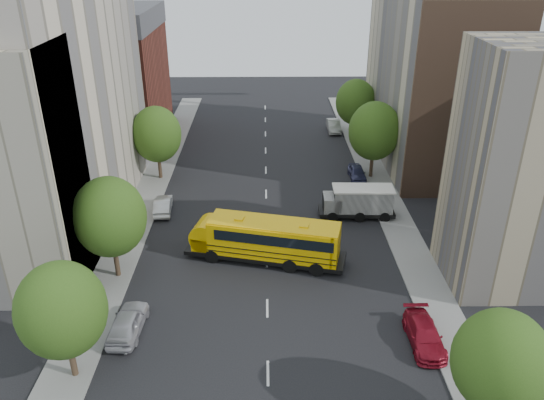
{
  "coord_description": "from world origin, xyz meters",
  "views": [
    {
      "loc": [
        -0.1,
        -36.95,
        22.35
      ],
      "look_at": [
        0.47,
        2.0,
        3.26
      ],
      "focal_mm": 35.0,
      "sensor_mm": 36.0,
      "label": 1
    }
  ],
  "objects_px": {
    "school_bus": "(264,238)",
    "safari_truck": "(358,202)",
    "parked_car_5": "(334,126)",
    "street_tree_0": "(62,310)",
    "street_tree_4": "(374,131)",
    "parked_car_0": "(128,322)",
    "street_tree_5": "(356,102)",
    "parked_car_1": "(163,205)",
    "parked_car_3": "(424,335)",
    "street_tree_3": "(501,362)",
    "parked_car_4": "(357,172)",
    "street_tree_1": "(110,217)",
    "street_tree_2": "(157,134)"
  },
  "relations": [
    {
      "from": "street_tree_1",
      "to": "school_bus",
      "type": "relative_size",
      "value": 0.63
    },
    {
      "from": "parked_car_3",
      "to": "parked_car_4",
      "type": "bearing_deg",
      "value": 89.87
    },
    {
      "from": "street_tree_4",
      "to": "school_bus",
      "type": "bearing_deg",
      "value": -125.22
    },
    {
      "from": "street_tree_3",
      "to": "safari_truck",
      "type": "xyz_separation_m",
      "value": [
        -2.87,
        23.16,
        -2.95
      ]
    },
    {
      "from": "street_tree_0",
      "to": "school_bus",
      "type": "bearing_deg",
      "value": 48.31
    },
    {
      "from": "street_tree_3",
      "to": "street_tree_4",
      "type": "xyz_separation_m",
      "value": [
        0.0,
        32.0,
        0.62
      ]
    },
    {
      "from": "safari_truck",
      "to": "street_tree_5",
      "type": "bearing_deg",
      "value": 83.86
    },
    {
      "from": "street_tree_1",
      "to": "street_tree_5",
      "type": "relative_size",
      "value": 1.05
    },
    {
      "from": "parked_car_0",
      "to": "parked_car_5",
      "type": "height_order",
      "value": "parked_car_0"
    },
    {
      "from": "parked_car_4",
      "to": "parked_car_5",
      "type": "height_order",
      "value": "parked_car_5"
    },
    {
      "from": "street_tree_2",
      "to": "street_tree_5",
      "type": "xyz_separation_m",
      "value": [
        22.0,
        12.0,
        -0.12
      ]
    },
    {
      "from": "street_tree_0",
      "to": "street_tree_3",
      "type": "height_order",
      "value": "street_tree_0"
    },
    {
      "from": "street_tree_4",
      "to": "parked_car_4",
      "type": "relative_size",
      "value": 2.06
    },
    {
      "from": "street_tree_0",
      "to": "parked_car_0",
      "type": "xyz_separation_m",
      "value": [
        2.2,
        3.69,
        -3.86
      ]
    },
    {
      "from": "parked_car_4",
      "to": "safari_truck",
      "type": "bearing_deg",
      "value": -99.42
    },
    {
      "from": "street_tree_0",
      "to": "school_bus",
      "type": "distance_m",
      "value": 16.42
    },
    {
      "from": "street_tree_5",
      "to": "parked_car_4",
      "type": "bearing_deg",
      "value": -96.98
    },
    {
      "from": "parked_car_5",
      "to": "street_tree_3",
      "type": "bearing_deg",
      "value": -87.13
    },
    {
      "from": "street_tree_5",
      "to": "parked_car_1",
      "type": "height_order",
      "value": "street_tree_5"
    },
    {
      "from": "street_tree_3",
      "to": "school_bus",
      "type": "height_order",
      "value": "street_tree_3"
    },
    {
      "from": "parked_car_1",
      "to": "parked_car_3",
      "type": "xyz_separation_m",
      "value": [
        19.02,
        -17.96,
        -0.0
      ]
    },
    {
      "from": "street_tree_3",
      "to": "street_tree_0",
      "type": "bearing_deg",
      "value": 169.7
    },
    {
      "from": "street_tree_5",
      "to": "street_tree_4",
      "type": "bearing_deg",
      "value": -90.0
    },
    {
      "from": "street_tree_0",
      "to": "school_bus",
      "type": "xyz_separation_m",
      "value": [
        10.77,
        12.09,
        -2.7
      ]
    },
    {
      "from": "parked_car_1",
      "to": "parked_car_3",
      "type": "bearing_deg",
      "value": 131.59
    },
    {
      "from": "street_tree_4",
      "to": "parked_car_1",
      "type": "distance_m",
      "value": 22.24
    },
    {
      "from": "parked_car_3",
      "to": "parked_car_4",
      "type": "height_order",
      "value": "parked_car_3"
    },
    {
      "from": "street_tree_0",
      "to": "parked_car_1",
      "type": "height_order",
      "value": "street_tree_0"
    },
    {
      "from": "parked_car_1",
      "to": "parked_car_3",
      "type": "height_order",
      "value": "parked_car_1"
    },
    {
      "from": "street_tree_3",
      "to": "street_tree_4",
      "type": "relative_size",
      "value": 0.88
    },
    {
      "from": "parked_car_1",
      "to": "parked_car_5",
      "type": "bearing_deg",
      "value": -133.95
    },
    {
      "from": "parked_car_1",
      "to": "street_tree_3",
      "type": "bearing_deg",
      "value": 124.94
    },
    {
      "from": "parked_car_1",
      "to": "parked_car_3",
      "type": "relative_size",
      "value": 0.89
    },
    {
      "from": "street_tree_5",
      "to": "parked_car_5",
      "type": "height_order",
      "value": "street_tree_5"
    },
    {
      "from": "street_tree_5",
      "to": "school_bus",
      "type": "relative_size",
      "value": 0.59
    },
    {
      "from": "street_tree_4",
      "to": "parked_car_0",
      "type": "xyz_separation_m",
      "value": [
        -19.8,
        -24.31,
        -4.29
      ]
    },
    {
      "from": "street_tree_4",
      "to": "school_bus",
      "type": "xyz_separation_m",
      "value": [
        -11.23,
        -15.91,
        -3.13
      ]
    },
    {
      "from": "street_tree_4",
      "to": "parked_car_5",
      "type": "xyz_separation_m",
      "value": [
        -2.11,
        15.03,
        -4.33
      ]
    },
    {
      "from": "safari_truck",
      "to": "parked_car_0",
      "type": "height_order",
      "value": "safari_truck"
    },
    {
      "from": "street_tree_3",
      "to": "parked_car_3",
      "type": "height_order",
      "value": "street_tree_3"
    },
    {
      "from": "street_tree_4",
      "to": "street_tree_5",
      "type": "bearing_deg",
      "value": 90.0
    },
    {
      "from": "school_bus",
      "to": "parked_car_5",
      "type": "height_order",
      "value": "school_bus"
    },
    {
      "from": "school_bus",
      "to": "safari_truck",
      "type": "distance_m",
      "value": 10.96
    },
    {
      "from": "safari_truck",
      "to": "parked_car_1",
      "type": "xyz_separation_m",
      "value": [
        -17.55,
        1.18,
        -0.83
      ]
    },
    {
      "from": "street_tree_1",
      "to": "parked_car_3",
      "type": "xyz_separation_m",
      "value": [
        20.6,
        -7.62,
        -4.27
      ]
    },
    {
      "from": "safari_truck",
      "to": "parked_car_3",
      "type": "xyz_separation_m",
      "value": [
        1.47,
        -16.78,
        -0.83
      ]
    },
    {
      "from": "safari_truck",
      "to": "parked_car_5",
      "type": "xyz_separation_m",
      "value": [
        0.76,
        23.87,
        -0.76
      ]
    },
    {
      "from": "street_tree_2",
      "to": "parked_car_1",
      "type": "relative_size",
      "value": 1.86
    },
    {
      "from": "street_tree_0",
      "to": "street_tree_5",
      "type": "xyz_separation_m",
      "value": [
        22.0,
        40.0,
        0.06
      ]
    },
    {
      "from": "street_tree_0",
      "to": "street_tree_1",
      "type": "bearing_deg",
      "value": 90.0
    }
  ]
}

